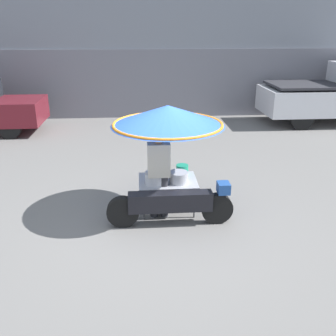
{
  "coord_description": "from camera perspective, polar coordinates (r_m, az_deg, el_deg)",
  "views": [
    {
      "loc": [
        -0.35,
        -5.74,
        3.19
      ],
      "look_at": [
        0.13,
        0.37,
        0.84
      ],
      "focal_mm": 40.0,
      "sensor_mm": 36.0,
      "label": 1
    }
  ],
  "objects": [
    {
      "name": "ground_plane",
      "position": [
        6.58,
        -0.85,
        -8.01
      ],
      "size": [
        36.0,
        36.0,
        0.0
      ],
      "primitive_type": "plane",
      "color": "slate"
    },
    {
      "name": "shopfront_building",
      "position": [
        14.68,
        -3.19,
        16.61
      ],
      "size": [
        28.0,
        2.06,
        4.17
      ],
      "color": "gray",
      "rests_on": "ground"
    },
    {
      "name": "vendor_person",
      "position": [
        6.37,
        -1.39,
        -0.38
      ],
      "size": [
        0.38,
        0.22,
        1.56
      ],
      "color": "#2D2D33",
      "rests_on": "ground"
    },
    {
      "name": "vendor_motorcycle_cart",
      "position": [
        6.35,
        0.05,
        5.7
      ],
      "size": [
        2.13,
        1.94,
        1.94
      ],
      "color": "black",
      "rests_on": "ground"
    }
  ]
}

